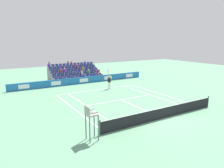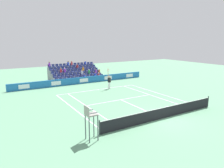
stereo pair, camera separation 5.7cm
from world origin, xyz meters
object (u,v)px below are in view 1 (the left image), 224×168
(tennis_net, at_px, (163,113))
(tennis_player, at_px, (109,81))
(loose_tennis_ball, at_px, (134,118))
(umpire_chair, at_px, (91,118))

(tennis_net, height_order, tennis_player, tennis_player)
(tennis_net, bearing_deg, loose_tennis_ball, -32.32)
(tennis_player, bearing_deg, umpire_chair, 55.13)
(tennis_net, xyz_separation_m, loose_tennis_ball, (2.07, -1.31, -0.46))
(loose_tennis_ball, bearing_deg, tennis_player, -109.39)
(umpire_chair, height_order, loose_tennis_ball, umpire_chair)
(tennis_player, height_order, loose_tennis_ball, tennis_player)
(umpire_chair, bearing_deg, loose_tennis_ball, -160.41)
(tennis_net, relative_size, tennis_player, 4.19)
(umpire_chair, bearing_deg, tennis_net, -176.99)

